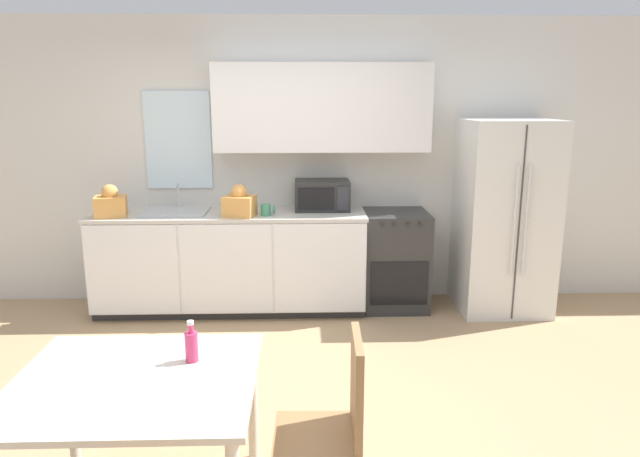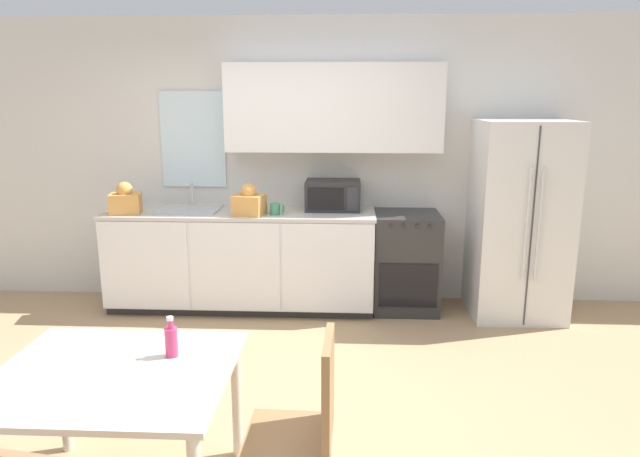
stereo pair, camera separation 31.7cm
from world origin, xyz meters
name	(u,v)px [view 2 (the right image)]	position (x,y,z in m)	size (l,w,h in m)	color
ground_plane	(247,395)	(0.00, 0.00, 0.00)	(12.00, 12.00, 0.00)	tan
wall_back	(289,152)	(0.10, 1.98, 1.46)	(12.00, 0.38, 2.70)	silver
kitchen_counter	(242,259)	(-0.32, 1.66, 0.47)	(2.49, 0.68, 0.94)	#333333
oven_range	(405,262)	(1.22, 1.69, 0.46)	(0.60, 0.60, 0.92)	#2D2D2D
refrigerator	(519,220)	(2.22, 1.62, 0.89)	(0.80, 0.77, 1.77)	silver
kitchen_sink	(188,209)	(-0.82, 1.66, 0.95)	(0.59, 0.45, 0.24)	#B7BABC
microwave	(333,195)	(0.53, 1.77, 1.07)	(0.51, 0.38, 0.27)	#282828
coffee_mug	(276,209)	(0.03, 1.50, 0.99)	(0.13, 0.09, 0.10)	#3F8C66
grocery_bag_0	(125,200)	(-1.34, 1.50, 1.06)	(0.31, 0.27, 0.29)	#DB994C
grocery_bag_1	(249,202)	(-0.21, 1.48, 1.06)	(0.30, 0.27, 0.29)	#DB994C
dining_table	(114,389)	(-0.42, -1.08, 0.63)	(1.10, 0.97, 0.72)	beige
dining_chair_side	(310,417)	(0.51, -1.13, 0.54)	(0.41, 0.41, 0.93)	#997047
drink_bottle	(171,341)	(-0.19, -0.91, 0.80)	(0.06, 0.06, 0.21)	#DB386B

